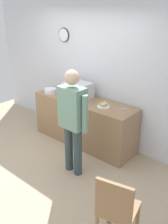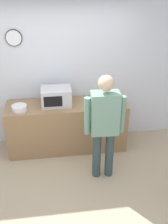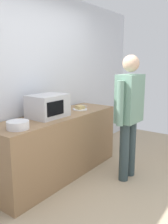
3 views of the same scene
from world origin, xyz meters
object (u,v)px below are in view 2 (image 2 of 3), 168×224
object	(u,v)px
fork_utensil	(85,99)
spoon_utensil	(110,99)
microwave	(56,97)
salad_bowl	(19,108)
person_standing	(104,122)
sandwich_plate	(94,103)

from	to	relation	value
fork_utensil	spoon_utensil	size ratio (longest dim) A/B	1.00
microwave	salad_bowl	xyz separation A→B (m)	(-0.62, -0.14, -0.10)
microwave	person_standing	size ratio (longest dim) A/B	0.29
sandwich_plate	person_standing	size ratio (longest dim) A/B	0.13
salad_bowl	fork_utensil	bearing A→B (deg)	14.74
sandwich_plate	salad_bowl	bearing A→B (deg)	-176.05
microwave	person_standing	world-z (taller)	person_standing
salad_bowl	fork_utensil	distance (m)	1.17
spoon_utensil	microwave	bearing A→B (deg)	-174.97
salad_bowl	spoon_utensil	world-z (taller)	salad_bowl
fork_utensil	person_standing	world-z (taller)	person_standing
sandwich_plate	spoon_utensil	distance (m)	0.34
microwave	fork_utensil	size ratio (longest dim) A/B	2.94
person_standing	spoon_utensil	bearing A→B (deg)	72.59
sandwich_plate	salad_bowl	world-z (taller)	salad_bowl
microwave	fork_utensil	bearing A→B (deg)	16.95
sandwich_plate	fork_utensil	world-z (taller)	sandwich_plate
person_standing	sandwich_plate	bearing A→B (deg)	91.25
microwave	fork_utensil	xyz separation A→B (m)	(0.52, 0.16, -0.15)
microwave	person_standing	xyz separation A→B (m)	(0.66, -0.86, -0.05)
sandwich_plate	salad_bowl	xyz separation A→B (m)	(-1.26, -0.09, 0.02)
microwave	fork_utensil	world-z (taller)	microwave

